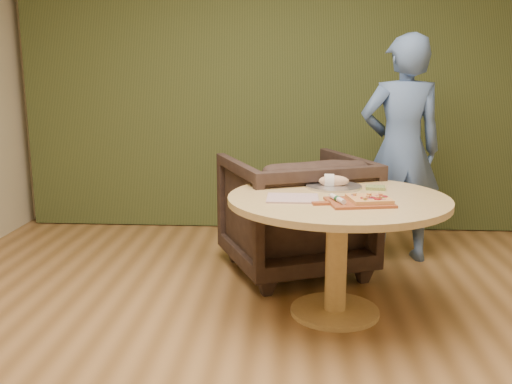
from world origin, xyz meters
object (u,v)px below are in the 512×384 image
at_px(pedestal_table, 337,219).
at_px(serving_tray, 334,186).
at_px(flatbread_pizza, 369,199).
at_px(person_standing, 401,150).
at_px(armchair, 295,208).
at_px(bread_roll, 332,181).
at_px(pizza_paddle, 358,202).
at_px(cutlery_roll, 338,199).

bearing_deg(pedestal_table, serving_tray, 92.02).
distance_m(flatbread_pizza, person_standing, 1.35).
bearing_deg(pedestal_table, armchair, 108.04).
relative_size(serving_tray, bread_roll, 1.84).
xyz_separation_m(serving_tray, armchair, (-0.24, 0.51, -0.27)).
bearing_deg(pizza_paddle, armchair, 99.09).
bearing_deg(person_standing, serving_tray, 49.63).
bearing_deg(armchair, person_standing, 179.61).
bearing_deg(serving_tray, armchair, 115.18).
bearing_deg(armchair, flatbread_pizza, 90.82).
bearing_deg(armchair, pedestal_table, 85.57).
bearing_deg(bread_roll, cutlery_roll, -90.26).
bearing_deg(person_standing, pizza_paddle, 63.80).
distance_m(pizza_paddle, bread_roll, 0.46).
height_order(armchair, person_standing, person_standing).
bearing_deg(flatbread_pizza, pizza_paddle, -172.18).
xyz_separation_m(bread_roll, armchair, (-0.23, 0.51, -0.30)).
relative_size(pedestal_table, flatbread_pizza, 5.15).
relative_size(pizza_paddle, serving_tray, 1.31).
distance_m(flatbread_pizza, bread_roll, 0.47).
height_order(flatbread_pizza, bread_roll, bread_roll).
relative_size(flatbread_pizza, person_standing, 0.15).
relative_size(flatbread_pizza, cutlery_roll, 1.32).
relative_size(flatbread_pizza, serving_tray, 0.72).
height_order(pizza_paddle, armchair, armchair).
xyz_separation_m(pedestal_table, person_standing, (0.56, 1.10, 0.27)).
bearing_deg(pedestal_table, bread_roll, 94.00).
height_order(pizza_paddle, flatbread_pizza, flatbread_pizza).
relative_size(cutlery_roll, armchair, 0.20).
relative_size(pizza_paddle, person_standing, 0.27).
bearing_deg(flatbread_pizza, pedestal_table, 130.97).
xyz_separation_m(pizza_paddle, bread_roll, (-0.11, 0.45, 0.04)).
xyz_separation_m(pizza_paddle, person_standing, (0.47, 1.29, 0.12)).
height_order(cutlery_roll, person_standing, person_standing).
height_order(pizza_paddle, cutlery_roll, cutlery_roll).
height_order(cutlery_roll, serving_tray, cutlery_roll).
distance_m(armchair, person_standing, 0.96).
bearing_deg(bread_roll, pizza_paddle, -76.05).
bearing_deg(serving_tray, person_standing, 55.84).
distance_m(pizza_paddle, flatbread_pizza, 0.07).
bearing_deg(serving_tray, flatbread_pizza, -68.99).
bearing_deg(flatbread_pizza, serving_tray, 111.01).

